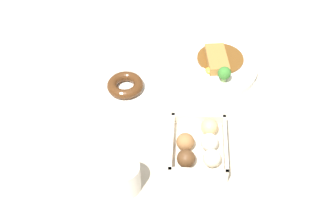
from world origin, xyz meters
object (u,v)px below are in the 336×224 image
Objects in this scene: donut_box at (199,147)px; chocolate_ring_donut at (125,85)px; curry_plate at (217,66)px; coffee_mug at (125,177)px.

donut_box reaches higher than chocolate_ring_donut.
coffee_mug is (-0.42, 0.22, 0.02)m from curry_plate.
donut_box is (-0.31, 0.05, 0.01)m from curry_plate.
coffee_mug is (-0.32, -0.04, 0.02)m from chocolate_ring_donut.
curry_plate is 0.47m from coffee_mug.
curry_plate is 1.37× the size of donut_box.
coffee_mug reaches higher than curry_plate.
donut_box is 1.53× the size of chocolate_ring_donut.
chocolate_ring_donut is (0.21, 0.21, -0.01)m from donut_box.
donut_box is at bearing -57.01° from coffee_mug.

